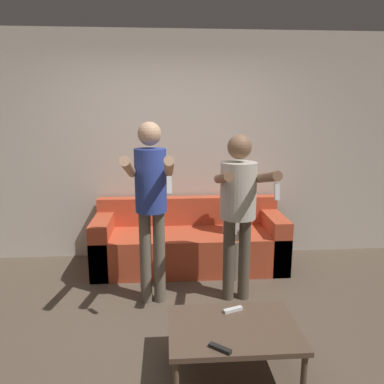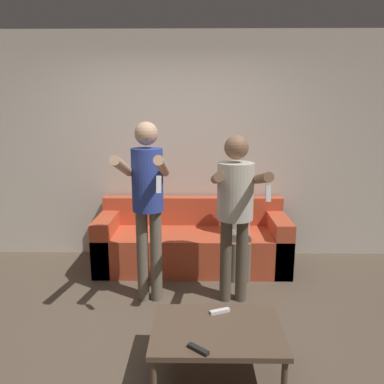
{
  "view_description": "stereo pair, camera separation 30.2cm",
  "coord_description": "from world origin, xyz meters",
  "px_view_note": "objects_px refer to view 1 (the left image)",
  "views": [
    {
      "loc": [
        -0.01,
        -2.68,
        1.79
      ],
      "look_at": [
        0.25,
        1.03,
        0.98
      ],
      "focal_mm": 35.0,
      "sensor_mm": 36.0,
      "label": 1
    },
    {
      "loc": [
        0.29,
        -2.68,
        1.79
      ],
      "look_at": [
        0.25,
        1.03,
        0.98
      ],
      "focal_mm": 35.0,
      "sensor_mm": 36.0,
      "label": 2
    }
  ],
  "objects_px": {
    "person_standing_right": "(239,199)",
    "coffee_table": "(233,331)",
    "remote_far": "(233,310)",
    "couch": "(189,243)",
    "person_seated": "(236,217)",
    "person_standing_left": "(151,195)",
    "remote_near": "(220,348)"
  },
  "relations": [
    {
      "from": "remote_far",
      "to": "remote_near",
      "type": "bearing_deg",
      "value": -109.65
    },
    {
      "from": "couch",
      "to": "coffee_table",
      "type": "xyz_separation_m",
      "value": [
        0.19,
        -1.84,
        0.03
      ]
    },
    {
      "from": "person_standing_left",
      "to": "remote_far",
      "type": "relative_size",
      "value": 11.09
    },
    {
      "from": "person_standing_right",
      "to": "remote_far",
      "type": "bearing_deg",
      "value": -102.6
    },
    {
      "from": "person_seated",
      "to": "coffee_table",
      "type": "height_order",
      "value": "person_seated"
    },
    {
      "from": "person_standing_right",
      "to": "remote_far",
      "type": "relative_size",
      "value": 10.33
    },
    {
      "from": "couch",
      "to": "remote_near",
      "type": "bearing_deg",
      "value": -88.41
    },
    {
      "from": "person_seated",
      "to": "person_standing_right",
      "type": "bearing_deg",
      "value": -99.23
    },
    {
      "from": "coffee_table",
      "to": "remote_near",
      "type": "distance_m",
      "value": 0.29
    },
    {
      "from": "couch",
      "to": "person_seated",
      "type": "relative_size",
      "value": 1.86
    },
    {
      "from": "person_standing_right",
      "to": "coffee_table",
      "type": "height_order",
      "value": "person_standing_right"
    },
    {
      "from": "person_seated",
      "to": "remote_far",
      "type": "relative_size",
      "value": 7.59
    },
    {
      "from": "person_standing_right",
      "to": "coffee_table",
      "type": "xyz_separation_m",
      "value": [
        -0.21,
        -1.01,
        -0.69
      ]
    },
    {
      "from": "person_standing_left",
      "to": "remote_near",
      "type": "bearing_deg",
      "value": -69.97
    },
    {
      "from": "person_standing_left",
      "to": "person_seated",
      "type": "relative_size",
      "value": 1.46
    },
    {
      "from": "couch",
      "to": "person_seated",
      "type": "distance_m",
      "value": 0.64
    },
    {
      "from": "couch",
      "to": "remote_near",
      "type": "relative_size",
      "value": 15.59
    },
    {
      "from": "person_standing_right",
      "to": "coffee_table",
      "type": "distance_m",
      "value": 1.24
    },
    {
      "from": "remote_near",
      "to": "couch",
      "type": "bearing_deg",
      "value": 91.59
    },
    {
      "from": "remote_near",
      "to": "remote_far",
      "type": "distance_m",
      "value": 0.48
    },
    {
      "from": "person_standing_right",
      "to": "remote_near",
      "type": "height_order",
      "value": "person_standing_right"
    },
    {
      "from": "person_standing_left",
      "to": "person_seated",
      "type": "xyz_separation_m",
      "value": [
        0.91,
        0.69,
        -0.42
      ]
    },
    {
      "from": "couch",
      "to": "person_standing_right",
      "type": "height_order",
      "value": "person_standing_right"
    },
    {
      "from": "person_standing_left",
      "to": "person_standing_right",
      "type": "distance_m",
      "value": 0.8
    },
    {
      "from": "person_standing_left",
      "to": "coffee_table",
      "type": "height_order",
      "value": "person_standing_left"
    },
    {
      "from": "person_standing_right",
      "to": "person_seated",
      "type": "distance_m",
      "value": 0.78
    },
    {
      "from": "couch",
      "to": "person_standing_left",
      "type": "distance_m",
      "value": 1.21
    },
    {
      "from": "coffee_table",
      "to": "remote_near",
      "type": "bearing_deg",
      "value": -117.02
    },
    {
      "from": "remote_far",
      "to": "coffee_table",
      "type": "bearing_deg",
      "value": -99.24
    },
    {
      "from": "person_seated",
      "to": "remote_near",
      "type": "relative_size",
      "value": 8.36
    },
    {
      "from": "couch",
      "to": "person_standing_left",
      "type": "bearing_deg",
      "value": -115.37
    },
    {
      "from": "person_standing_right",
      "to": "person_seated",
      "type": "relative_size",
      "value": 1.36
    }
  ]
}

